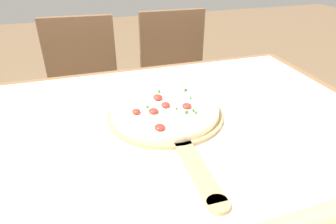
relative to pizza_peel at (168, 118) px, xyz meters
The scene contains 6 objects.
dining_table 0.14m from the pizza_peel, 67.87° to the right, with size 1.27×1.04×0.76m.
towel_cloth 0.07m from the pizza_peel, 67.87° to the right, with size 1.19×0.96×0.00m.
pizza_peel is the anchor object (origin of this frame).
pizza 0.03m from the pizza_peel, 90.61° to the left, with size 0.33×0.33×0.04m.
chair_left 0.89m from the pizza_peel, 105.70° to the left, with size 0.43×0.43×0.90m.
chair_right 0.91m from the pizza_peel, 70.01° to the left, with size 0.42×0.42×0.90m.
Camera 1 is at (-0.25, -0.66, 1.24)m, focal length 32.00 mm.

